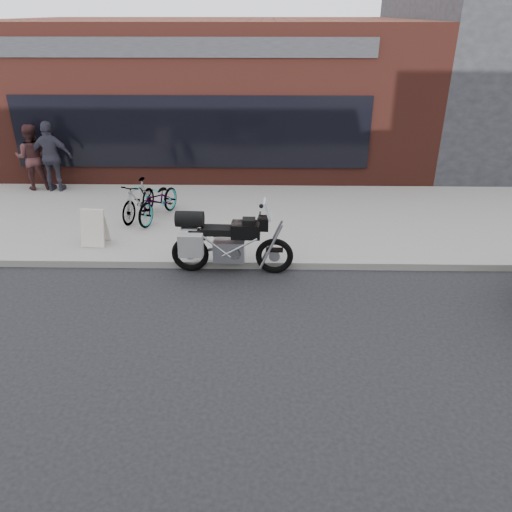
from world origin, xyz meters
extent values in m
plane|color=black|center=(0.00, 0.00, 0.00)|extent=(120.00, 120.00, 0.00)
cube|color=gray|center=(0.00, 7.00, 0.07)|extent=(44.00, 6.00, 0.15)
cube|color=#52221A|center=(-2.00, 14.00, 2.25)|extent=(14.00, 10.00, 4.50)
cube|color=black|center=(-2.00, 8.97, 1.70)|extent=(10.00, 0.08, 2.00)
cube|color=#25252A|center=(-2.00, 8.97, 3.90)|extent=(10.00, 0.08, 0.50)
torus|color=black|center=(-1.40, 3.93, 0.37)|extent=(0.76, 0.15, 0.76)
torus|color=black|center=(0.29, 3.87, 0.37)|extent=(0.76, 0.15, 0.76)
cube|color=#B7B7BC|center=(-0.61, 3.90, 0.47)|extent=(0.63, 0.36, 0.43)
cube|color=black|center=(-0.28, 3.89, 0.93)|extent=(0.58, 0.38, 0.29)
cube|color=black|center=(-0.84, 3.91, 0.90)|extent=(0.63, 0.34, 0.14)
cube|color=black|center=(-1.23, 3.92, 0.81)|extent=(0.35, 0.26, 0.16)
cube|color=black|center=(0.06, 3.88, 1.07)|extent=(0.21, 0.28, 0.25)
cube|color=silver|center=(0.14, 3.88, 1.35)|extent=(0.17, 0.34, 0.38)
cylinder|color=black|center=(-0.02, 3.88, 1.15)|extent=(0.06, 0.79, 0.03)
cube|color=#B7B7BC|center=(-1.37, 3.93, 0.97)|extent=(0.33, 0.35, 0.03)
cube|color=gray|center=(-1.33, 3.63, 0.70)|extent=(0.48, 0.22, 0.45)
cylinder|color=black|center=(-1.37, 3.93, 1.13)|extent=(0.55, 0.33, 0.32)
cylinder|color=#B7B7BC|center=(-1.06, 4.10, 0.39)|extent=(0.63, 0.11, 0.22)
imported|color=gray|center=(-2.50, 6.36, 0.62)|extent=(1.16, 1.89, 0.94)
imported|color=gray|center=(-3.00, 6.39, 0.62)|extent=(0.86, 1.64, 0.95)
cube|color=silver|center=(-3.62, 4.76, 0.55)|extent=(0.52, 0.29, 0.81)
cube|color=silver|center=(-3.61, 4.98, 0.55)|extent=(0.52, 0.29, 0.81)
imported|color=#452425|center=(-6.46, 8.60, 1.07)|extent=(1.00, 0.84, 1.83)
imported|color=#363544|center=(-5.83, 8.44, 1.12)|extent=(1.15, 0.49, 1.95)
camera|label=1|loc=(0.10, -5.04, 4.77)|focal=35.00mm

